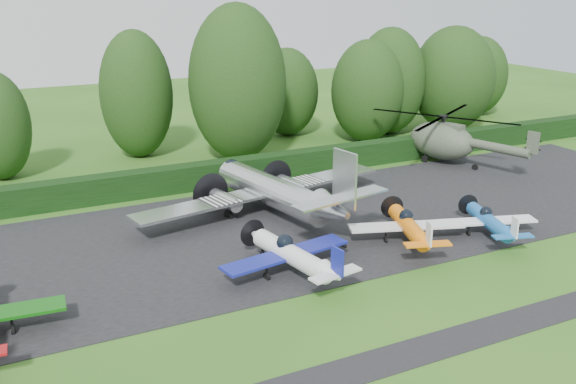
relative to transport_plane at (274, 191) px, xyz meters
name	(u,v)px	position (x,y,z in m)	size (l,w,h in m)	color
ground	(354,294)	(-1.21, -12.70, -1.79)	(160.00, 160.00, 0.00)	#265718
apron	(274,231)	(-1.21, -2.70, -1.78)	(70.00, 18.00, 0.01)	black
taxiway_verge	(425,350)	(-1.21, -18.70, -1.78)	(70.00, 2.00, 0.00)	black
hedgerow	(217,185)	(-1.21, 8.30, -1.79)	(90.00, 1.60, 2.00)	black
transport_plane	(274,191)	(0.00, 0.00, 0.00)	(20.00, 15.33, 6.41)	silver
light_plane_white	(292,254)	(-3.17, -9.19, -0.52)	(7.95, 8.36, 3.05)	silver
light_plane_orange	(408,226)	(5.42, -8.33, -0.62)	(7.30, 7.68, 2.81)	orange
light_plane_blue	(489,221)	(10.77, -9.66, -0.73)	(6.60, 6.94, 2.54)	#1C5EA8
helicopter	(442,137)	(19.47, 5.82, 0.54)	(13.44, 15.74, 4.33)	#3A4434
sign_board	(480,137)	(25.77, 7.77, -0.51)	(3.37, 0.13, 1.90)	#3F3326
tree_0	(237,83)	(3.45, 14.97, 5.22)	(8.74, 8.74, 14.04)	black
tree_1	(367,91)	(17.82, 15.83, 3.35)	(7.29, 7.29, 10.29)	black
tree_2	(478,76)	(37.55, 21.71, 2.93)	(7.09, 7.09, 9.46)	black
tree_3	(453,79)	(28.91, 16.05, 3.84)	(8.91, 8.91, 11.26)	black
tree_4	(136,94)	(-4.49, 20.05, 4.04)	(6.62, 6.62, 11.68)	black
tree_6	(390,81)	(21.80, 17.70, 3.82)	(7.55, 7.55, 11.24)	black
tree_9	(287,92)	(11.71, 21.80, 2.80)	(6.60, 6.60, 9.20)	black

